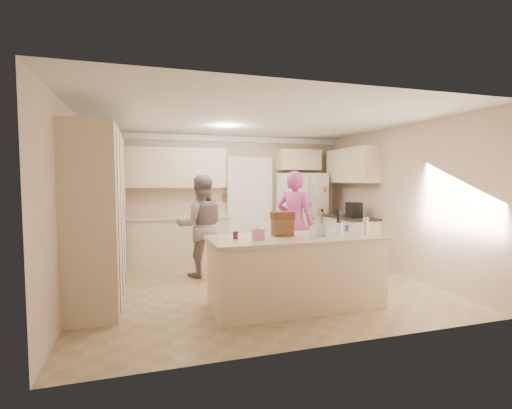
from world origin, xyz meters
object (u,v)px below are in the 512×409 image
object	(u,v)px
utensil_crock	(338,228)
teen_boy	(201,226)
dollhouse_body	(282,228)
coffee_maker	(354,210)
refrigerator	(302,214)
tissue_box	(258,234)
teen_girl	(295,223)
island_base	(296,273)

from	to	relation	value
utensil_crock	teen_boy	distance (m)	2.44
utensil_crock	dollhouse_body	size ratio (longest dim) A/B	0.58
teen_boy	dollhouse_body	bearing A→B (deg)	116.13
coffee_maker	utensil_crock	distance (m)	2.32
coffee_maker	teen_boy	bearing A→B (deg)	-179.64
refrigerator	coffee_maker	bearing A→B (deg)	-73.49
dollhouse_body	teen_boy	size ratio (longest dim) A/B	0.15
refrigerator	tissue_box	world-z (taller)	refrigerator
refrigerator	teen_boy	world-z (taller)	refrigerator
refrigerator	coffee_maker	xyz separation A→B (m)	(0.59, -1.15, 0.17)
tissue_box	teen_girl	distance (m)	2.04
dollhouse_body	teen_girl	distance (m)	1.65
island_base	dollhouse_body	distance (m)	0.62
teen_girl	dollhouse_body	bearing A→B (deg)	105.35
utensil_crock	coffee_maker	bearing A→B (deg)	52.88
dollhouse_body	refrigerator	bearing A→B (deg)	61.34
utensil_crock	dollhouse_body	xyz separation A→B (m)	(-0.80, 0.05, 0.04)
coffee_maker	teen_girl	size ratio (longest dim) A/B	0.17
island_base	dollhouse_body	bearing A→B (deg)	146.31
teen_girl	island_base	bearing A→B (deg)	111.50
teen_boy	teen_girl	bearing A→B (deg)	169.91
utensil_crock	teen_boy	xyz separation A→B (m)	(-1.61, 1.83, -0.13)
dollhouse_body	teen_girl	size ratio (longest dim) A/B	0.14
coffee_maker	island_base	xyz separation A→B (m)	(-2.05, -1.90, -0.63)
coffee_maker	refrigerator	bearing A→B (deg)	117.26
tissue_box	dollhouse_body	world-z (taller)	dollhouse_body
teen_girl	coffee_maker	bearing A→B (deg)	-121.76
coffee_maker	island_base	size ratio (longest dim) A/B	0.14
refrigerator	island_base	world-z (taller)	refrigerator
refrigerator	utensil_crock	distance (m)	3.10
refrigerator	dollhouse_body	distance (m)	3.36
island_base	utensil_crock	world-z (taller)	utensil_crock
island_base	teen_girl	world-z (taller)	teen_girl
island_base	dollhouse_body	world-z (taller)	dollhouse_body
refrigerator	tissue_box	xyz separation A→B (m)	(-2.01, -3.15, 0.10)
refrigerator	island_base	xyz separation A→B (m)	(-1.46, -3.05, -0.46)
island_base	teen_girl	size ratio (longest dim) A/B	1.21
island_base	refrigerator	bearing A→B (deg)	64.38
tissue_box	teen_girl	size ratio (longest dim) A/B	0.08
teen_boy	refrigerator	bearing A→B (deg)	-152.59
tissue_box	teen_girl	xyz separation A→B (m)	(1.19, 1.65, -0.09)
island_base	tissue_box	size ratio (longest dim) A/B	15.71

